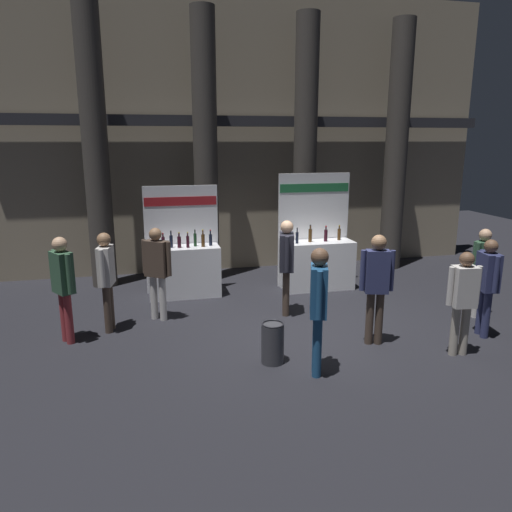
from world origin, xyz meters
name	(u,v)px	position (x,y,z in m)	size (l,w,h in m)	color
ground_plane	(305,331)	(0.00, 0.00, 0.00)	(24.00, 24.00, 0.00)	black
hall_colonnade	(250,139)	(0.00, 4.23, 3.17)	(11.87, 1.30, 6.49)	gray
exhibitor_booth_0	(184,267)	(-1.80, 2.42, 0.60)	(1.52, 0.66, 2.24)	white
exhibitor_booth_1	(317,260)	(1.04, 2.28, 0.63)	(1.59, 0.66, 2.46)	white
trash_bin	(273,343)	(-0.84, -1.04, 0.30)	(0.33, 0.33, 0.61)	#38383D
visitor_0	(463,295)	(1.94, -1.42, 0.93)	(0.50, 0.29, 1.58)	#ADA393
visitor_1	(63,281)	(-3.83, 0.42, 1.02)	(0.39, 0.47, 1.71)	maroon
visitor_2	(377,281)	(0.88, -0.75, 1.04)	(0.51, 0.30, 1.76)	#47382D
visitor_4	(487,279)	(2.77, -0.86, 0.96)	(0.31, 0.54, 1.62)	navy
visitor_5	(157,266)	(-2.37, 1.11, 0.99)	(0.49, 0.40, 1.67)	silver
visitor_6	(318,300)	(-0.35, -1.52, 1.07)	(0.34, 0.55, 1.78)	navy
visitor_7	(106,274)	(-3.20, 0.76, 1.00)	(0.27, 0.55, 1.68)	#47382D
visitor_8	(482,266)	(3.29, -0.06, 0.95)	(0.45, 0.36, 1.62)	silver
visitor_9	(286,258)	(-0.08, 0.86, 1.07)	(0.36, 0.61, 1.75)	#47382D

